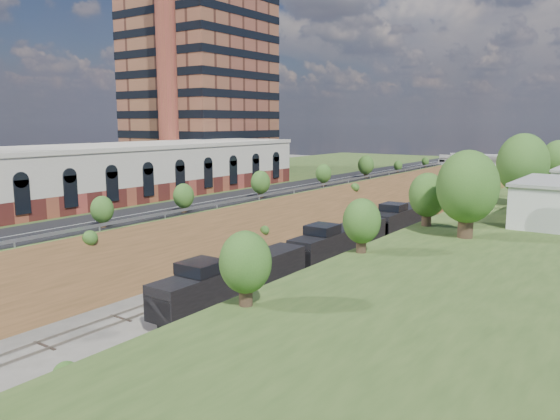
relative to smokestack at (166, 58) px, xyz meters
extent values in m
cube|color=#364E20|center=(3.00, 4.00, -22.50)|extent=(44.00, 180.00, 5.00)
cube|color=brown|center=(25.00, 4.00, -25.00)|extent=(10.00, 180.00, 10.00)
cube|color=brown|center=(47.00, 4.00, -25.00)|extent=(10.00, 180.00, 10.00)
cube|color=gray|center=(33.40, 4.00, -24.91)|extent=(1.58, 180.00, 0.18)
cube|color=gray|center=(38.60, 4.00, -24.91)|extent=(1.58, 180.00, 0.18)
cube|color=black|center=(20.50, 4.00, -19.95)|extent=(8.00, 180.00, 0.10)
cube|color=#99999E|center=(24.60, 4.00, -19.45)|extent=(0.06, 171.00, 0.30)
cube|color=brown|center=(8.00, -18.00, -18.90)|extent=(14.00, 62.00, 2.20)
cube|color=beige|center=(8.00, -18.00, -15.65)|extent=(14.00, 62.00, 4.30)
cube|color=beige|center=(8.00, -18.00, -13.25)|extent=(14.30, 62.30, 0.50)
cube|color=brown|center=(-8.00, 16.00, 2.00)|extent=(22.00, 22.00, 44.00)
cylinder|color=brown|center=(0.00, 0.00, 0.00)|extent=(3.20, 3.20, 40.00)
cube|color=gray|center=(24.50, 66.00, -21.90)|extent=(1.50, 8.00, 6.20)
cube|color=gray|center=(47.50, 66.00, -21.90)|extent=(1.50, 8.00, 6.20)
cube|color=gray|center=(36.00, 66.00, -18.80)|extent=(24.00, 8.00, 1.00)
cube|color=gray|center=(36.00, 62.00, -18.00)|extent=(24.00, 0.30, 0.80)
cube|color=gray|center=(36.00, 70.00, -18.00)|extent=(24.00, 0.30, 0.80)
cylinder|color=#473323|center=(53.00, -16.00, -18.69)|extent=(1.30, 1.30, 2.62)
ellipsoid|color=#365C20|center=(53.00, -16.00, -15.54)|extent=(5.25, 5.25, 6.30)
cylinder|color=#473323|center=(24.20, -36.00, -19.39)|extent=(0.66, 0.66, 1.22)
ellipsoid|color=#365C20|center=(24.20, -36.00, -17.92)|extent=(2.45, 2.45, 2.94)
cube|color=black|center=(38.60, -35.37, -24.55)|extent=(2.40, 4.00, 0.90)
cube|color=black|center=(38.60, -29.89, -22.77)|extent=(2.83, 16.96, 2.66)
cube|color=black|center=(38.60, -36.87, -23.20)|extent=(2.60, 3.00, 1.80)
cube|color=silver|center=(38.60, -36.87, -22.20)|extent=(2.60, 3.00, 0.15)
cube|color=black|center=(38.60, -33.87, -20.90)|extent=(2.77, 3.10, 0.90)
cube|color=black|center=(38.60, -11.93, -22.77)|extent=(2.83, 16.96, 2.66)
cube|color=black|center=(38.60, 6.04, -22.77)|extent=(2.83, 16.96, 2.66)
cube|color=brown|center=(38.60, 53.36, -22.40)|extent=(2.83, 75.68, 3.39)
camera|label=1|loc=(66.42, -63.20, -10.02)|focal=35.00mm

